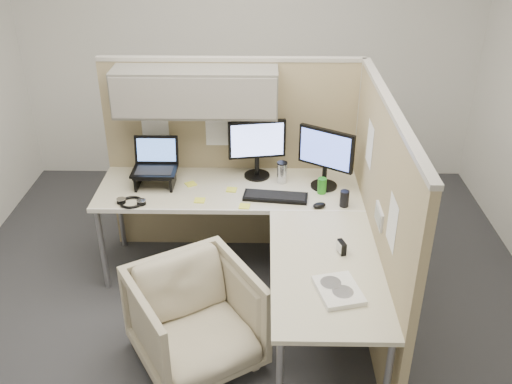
{
  "coord_description": "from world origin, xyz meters",
  "views": [
    {
      "loc": [
        0.16,
        -3.26,
        2.78
      ],
      "look_at": [
        0.1,
        0.25,
        0.85
      ],
      "focal_mm": 40.0,
      "sensor_mm": 36.0,
      "label": 1
    }
  ],
  "objects_px": {
    "desk": "(259,221)",
    "monitor_left": "(257,144)",
    "keyboard": "(275,197)",
    "office_chair": "(195,315)"
  },
  "relations": [
    {
      "from": "desk",
      "to": "office_chair",
      "type": "distance_m",
      "value": 0.8
    },
    {
      "from": "desk",
      "to": "office_chair",
      "type": "bearing_deg",
      "value": -122.29
    },
    {
      "from": "desk",
      "to": "monitor_left",
      "type": "relative_size",
      "value": 4.29
    },
    {
      "from": "desk",
      "to": "monitor_left",
      "type": "bearing_deg",
      "value": 92.4
    },
    {
      "from": "desk",
      "to": "keyboard",
      "type": "bearing_deg",
      "value": 65.33
    },
    {
      "from": "monitor_left",
      "to": "keyboard",
      "type": "height_order",
      "value": "monitor_left"
    },
    {
      "from": "keyboard",
      "to": "monitor_left",
      "type": "bearing_deg",
      "value": 118.76
    },
    {
      "from": "office_chair",
      "to": "monitor_left",
      "type": "distance_m",
      "value": 1.43
    },
    {
      "from": "desk",
      "to": "keyboard",
      "type": "relative_size",
      "value": 4.27
    },
    {
      "from": "office_chair",
      "to": "monitor_left",
      "type": "bearing_deg",
      "value": 41.89
    }
  ]
}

